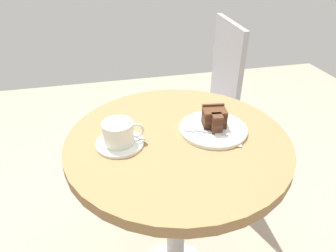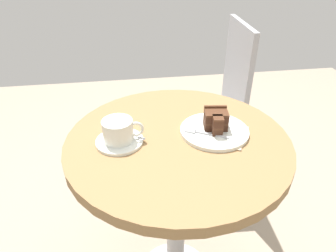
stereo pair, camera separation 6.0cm
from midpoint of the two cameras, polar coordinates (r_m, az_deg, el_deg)
name	(u,v)px [view 2 (the right image)]	position (r m, az deg, el deg)	size (l,w,h in m)	color
cafe_table	(177,170)	(1.00, 3.50, -8.34)	(0.69, 0.69, 0.73)	olive
saucer	(120,140)	(0.91, -7.33, -2.80)	(0.14, 0.14, 0.01)	silver
coffee_cup	(119,130)	(0.88, -7.48, -0.85)	(0.12, 0.09, 0.07)	silver
teaspoon	(136,135)	(0.91, -4.17, -1.83)	(0.06, 0.08, 0.00)	#B7B7BC
cake_plate	(214,131)	(0.96, 10.60, -0.96)	(0.21, 0.21, 0.01)	silver
cake_slice	(216,120)	(0.94, 10.95, 1.06)	(0.08, 0.09, 0.06)	#422619
fork	(201,133)	(0.93, 8.21, -1.29)	(0.13, 0.08, 0.00)	#B7B7BC
napkin	(222,134)	(0.95, 12.04, -1.57)	(0.19, 0.19, 0.00)	beige
cafe_chair	(217,101)	(1.56, 10.43, 4.77)	(0.40, 0.40, 0.94)	#9E9EA3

